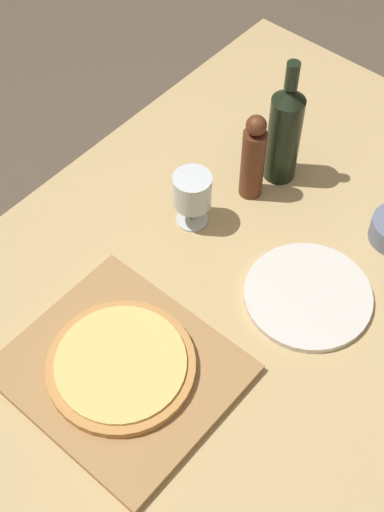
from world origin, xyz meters
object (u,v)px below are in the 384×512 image
pepper_mill (253,158)px  pizza (121,365)px  wine_bottle (285,132)px  wine_glass (192,192)px

pepper_mill → pizza: bearing=-79.3°
wine_bottle → pepper_mill: wine_bottle is taller
wine_bottle → pepper_mill: (-0.02, -0.09, -0.02)m
pizza → pepper_mill: pepper_mill is taller
pizza → pepper_mill: size_ratio=1.25×
pizza → wine_glass: wine_glass is taller
pepper_mill → wine_glass: bearing=-106.8°
pizza → wine_bottle: wine_bottle is taller
wine_bottle → pepper_mill: size_ratio=1.41×
pizza → wine_bottle: (-0.08, 0.59, 0.10)m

